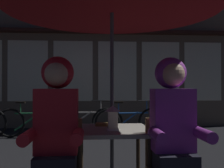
# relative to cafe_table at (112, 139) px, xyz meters

# --- Properties ---
(cafe_table) EXTENTS (0.72, 0.72, 0.74)m
(cafe_table) POSITION_rel_cafe_table_xyz_m (0.00, 0.00, 0.00)
(cafe_table) COLOR #B2AD9E
(cafe_table) RESTS_ON ground_plane
(lantern) EXTENTS (0.11, 0.11, 0.23)m
(lantern) POSITION_rel_cafe_table_xyz_m (-0.00, -0.10, 0.22)
(lantern) COLOR white
(lantern) RESTS_ON cafe_table
(chair_left) EXTENTS (0.40, 0.40, 0.87)m
(chair_left) POSITION_rel_cafe_table_xyz_m (-0.48, -0.37, -0.15)
(chair_left) COLOR olive
(chair_left) RESTS_ON ground_plane
(chair_right) EXTENTS (0.40, 0.40, 0.87)m
(chair_right) POSITION_rel_cafe_table_xyz_m (0.48, -0.37, -0.15)
(chair_right) COLOR olive
(chair_right) RESTS_ON ground_plane
(person_left_hooded) EXTENTS (0.45, 0.56, 1.40)m
(person_left_hooded) POSITION_rel_cafe_table_xyz_m (-0.48, -0.43, 0.21)
(person_left_hooded) COLOR black
(person_left_hooded) RESTS_ON ground_plane
(person_right_hooded) EXTENTS (0.45, 0.56, 1.40)m
(person_right_hooded) POSITION_rel_cafe_table_xyz_m (0.48, -0.43, 0.21)
(person_right_hooded) COLOR black
(person_right_hooded) RESTS_ON ground_plane
(shopfront_building) EXTENTS (10.00, 0.93, 6.20)m
(shopfront_building) POSITION_rel_cafe_table_xyz_m (-0.73, 5.39, 2.45)
(shopfront_building) COLOR #6B5B4C
(shopfront_building) RESTS_ON ground_plane
(bicycle_second) EXTENTS (1.68, 0.10, 0.84)m
(bicycle_second) POSITION_rel_cafe_table_xyz_m (-1.54, 3.68, -0.29)
(bicycle_second) COLOR black
(bicycle_second) RESTS_ON ground_plane
(bicycle_third) EXTENTS (1.68, 0.20, 0.84)m
(bicycle_third) POSITION_rel_cafe_table_xyz_m (-0.38, 3.80, -0.29)
(bicycle_third) COLOR black
(bicycle_third) RESTS_ON ground_plane
(bicycle_fourth) EXTENTS (1.68, 0.23, 0.84)m
(bicycle_fourth) POSITION_rel_cafe_table_xyz_m (0.69, 3.58, -0.29)
(bicycle_fourth) COLOR black
(bicycle_fourth) RESTS_ON ground_plane
(book) EXTENTS (0.21, 0.15, 0.02)m
(book) POSITION_rel_cafe_table_xyz_m (-0.06, 0.21, 0.11)
(book) COLOR olive
(book) RESTS_ON cafe_table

